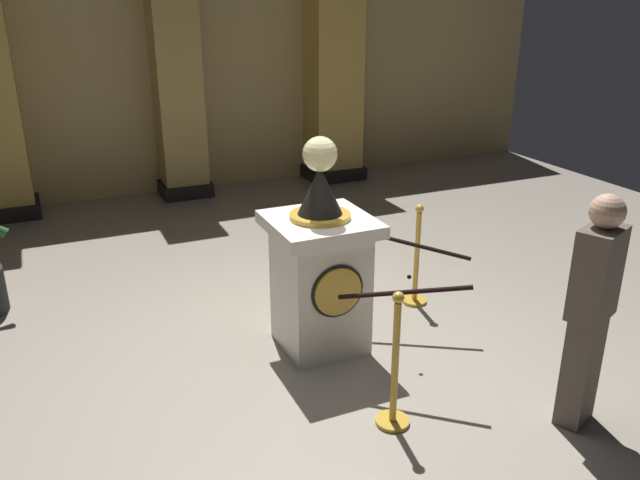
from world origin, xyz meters
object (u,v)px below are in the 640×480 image
(stanchion_far, at_px, (416,269))
(bystander_guest, at_px, (591,308))
(pedestal_clock, at_px, (320,269))
(stanchion_near, at_px, (394,380))

(stanchion_far, bearing_deg, bystander_guest, -89.10)
(pedestal_clock, distance_m, stanchion_far, 1.28)
(pedestal_clock, height_order, stanchion_near, pedestal_clock)
(stanchion_far, xyz_separation_m, bystander_guest, (0.03, -2.05, 0.54))
(pedestal_clock, xyz_separation_m, stanchion_near, (0.02, -1.20, -0.35))
(stanchion_near, distance_m, bystander_guest, 1.39)
(stanchion_near, relative_size, stanchion_far, 1.02)
(bystander_guest, bearing_deg, stanchion_near, 157.68)
(stanchion_near, relative_size, bystander_guest, 0.61)
(stanchion_near, distance_m, stanchion_far, 1.94)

